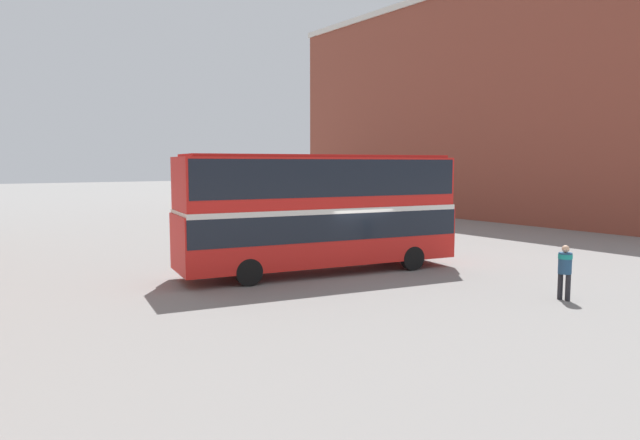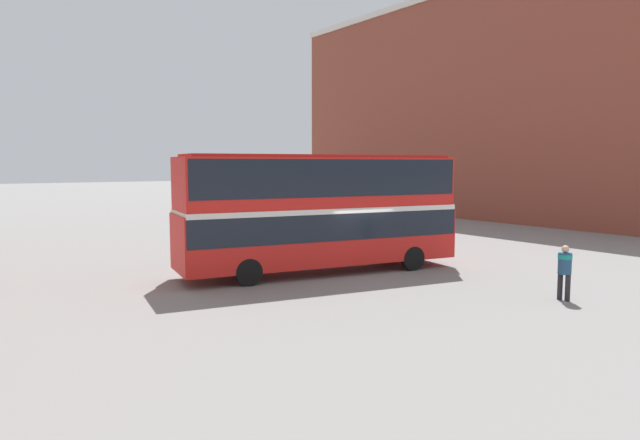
% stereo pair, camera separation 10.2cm
% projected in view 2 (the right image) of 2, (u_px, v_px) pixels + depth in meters
% --- Properties ---
extents(ground_plane, '(240.00, 240.00, 0.00)m').
position_uv_depth(ground_plane, '(349.00, 272.00, 22.34)').
color(ground_plane, gray).
extents(building_row_right, '(11.44, 39.50, 17.70)m').
position_uv_depth(building_row_right, '(501.00, 107.00, 46.91)').
color(building_row_right, brown).
rests_on(building_row_right, ground_plane).
extents(double_decker_bus, '(11.27, 4.40, 4.56)m').
position_uv_depth(double_decker_bus, '(320.00, 206.00, 21.99)').
color(double_decker_bus, red).
rests_on(double_decker_bus, ground_plane).
extents(pedestrian_foreground, '(0.43, 0.43, 1.73)m').
position_uv_depth(pedestrian_foreground, '(565.00, 267.00, 17.56)').
color(pedestrian_foreground, '#232328').
rests_on(pedestrian_foreground, ground_plane).
extents(parked_car_kerb_near, '(4.29, 2.65, 1.55)m').
position_uv_depth(parked_car_kerb_near, '(306.00, 212.00, 40.64)').
color(parked_car_kerb_near, silver).
rests_on(parked_car_kerb_near, ground_plane).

